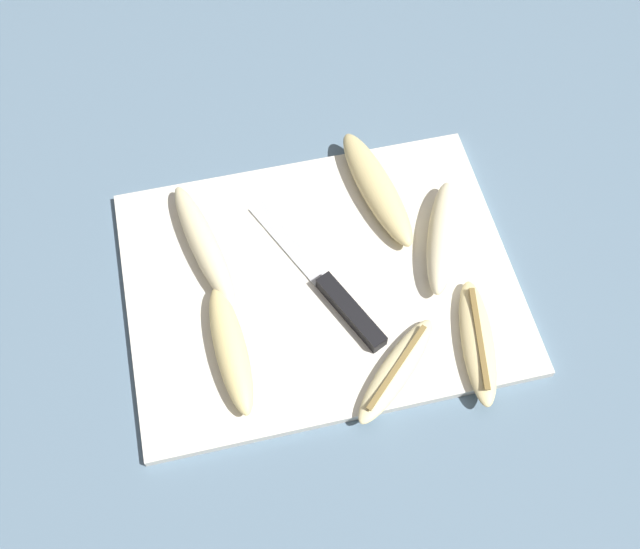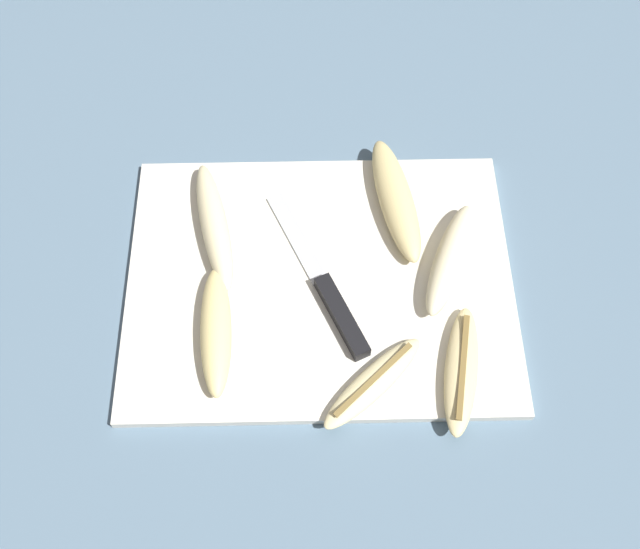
{
  "view_description": "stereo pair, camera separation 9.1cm",
  "coord_description": "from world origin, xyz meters",
  "px_view_note": "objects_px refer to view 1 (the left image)",
  "views": [
    {
      "loc": [
        -0.1,
        -0.43,
        0.82
      ],
      "look_at": [
        0.0,
        0.0,
        0.02
      ],
      "focal_mm": 42.0,
      "sensor_mm": 36.0,
      "label": 1
    },
    {
      "loc": [
        -0.01,
        -0.44,
        0.82
      ],
      "look_at": [
        0.0,
        0.0,
        0.02
      ],
      "focal_mm": 42.0,
      "sensor_mm": 36.0,
      "label": 2
    }
  ],
  "objects_px": {
    "banana_mellow_near": "(478,341)",
    "banana_golden_short": "(231,349)",
    "knife": "(338,298)",
    "banana_cream_curved": "(204,245)",
    "banana_bright_far": "(442,237)",
    "banana_soft_right": "(396,370)",
    "banana_spotted_left": "(377,188)"
  },
  "relations": [
    {
      "from": "banana_soft_right",
      "to": "banana_golden_short",
      "type": "bearing_deg",
      "value": 160.14
    },
    {
      "from": "banana_bright_far",
      "to": "banana_spotted_left",
      "type": "bearing_deg",
      "value": 123.49
    },
    {
      "from": "banana_soft_right",
      "to": "banana_cream_curved",
      "type": "bearing_deg",
      "value": 131.82
    },
    {
      "from": "knife",
      "to": "banana_spotted_left",
      "type": "xyz_separation_m",
      "value": [
        0.08,
        0.14,
        0.01
      ]
    },
    {
      "from": "banana_mellow_near",
      "to": "banana_spotted_left",
      "type": "relative_size",
      "value": 0.83
    },
    {
      "from": "banana_bright_far",
      "to": "banana_mellow_near",
      "type": "relative_size",
      "value": 1.02
    },
    {
      "from": "banana_bright_far",
      "to": "banana_golden_short",
      "type": "bearing_deg",
      "value": -162.23
    },
    {
      "from": "banana_mellow_near",
      "to": "banana_cream_curved",
      "type": "distance_m",
      "value": 0.35
    },
    {
      "from": "banana_cream_curved",
      "to": "banana_bright_far",
      "type": "bearing_deg",
      "value": -10.86
    },
    {
      "from": "banana_bright_far",
      "to": "banana_golden_short",
      "type": "relative_size",
      "value": 1.0
    },
    {
      "from": "knife",
      "to": "banana_soft_right",
      "type": "distance_m",
      "value": 0.11
    },
    {
      "from": "banana_golden_short",
      "to": "banana_soft_right",
      "type": "bearing_deg",
      "value": -19.86
    },
    {
      "from": "banana_mellow_near",
      "to": "banana_golden_short",
      "type": "bearing_deg",
      "value": 169.48
    },
    {
      "from": "knife",
      "to": "banana_cream_curved",
      "type": "distance_m",
      "value": 0.18
    },
    {
      "from": "knife",
      "to": "banana_spotted_left",
      "type": "height_order",
      "value": "banana_spotted_left"
    },
    {
      "from": "banana_mellow_near",
      "to": "banana_golden_short",
      "type": "height_order",
      "value": "banana_golden_short"
    },
    {
      "from": "banana_golden_short",
      "to": "knife",
      "type": "bearing_deg",
      "value": 16.6
    },
    {
      "from": "banana_mellow_near",
      "to": "banana_cream_curved",
      "type": "xyz_separation_m",
      "value": [
        -0.29,
        0.2,
        0.0
      ]
    },
    {
      "from": "banana_golden_short",
      "to": "banana_cream_curved",
      "type": "distance_m",
      "value": 0.15
    },
    {
      "from": "banana_soft_right",
      "to": "banana_spotted_left",
      "type": "height_order",
      "value": "banana_spotted_left"
    },
    {
      "from": "banana_bright_far",
      "to": "banana_mellow_near",
      "type": "height_order",
      "value": "banana_bright_far"
    },
    {
      "from": "banana_soft_right",
      "to": "banana_spotted_left",
      "type": "xyz_separation_m",
      "value": [
        0.04,
        0.25,
        0.01
      ]
    },
    {
      "from": "banana_bright_far",
      "to": "banana_cream_curved",
      "type": "relative_size",
      "value": 0.86
    },
    {
      "from": "banana_soft_right",
      "to": "banana_bright_far",
      "type": "bearing_deg",
      "value": 56.64
    },
    {
      "from": "banana_golden_short",
      "to": "banana_cream_curved",
      "type": "bearing_deg",
      "value": 93.57
    },
    {
      "from": "banana_bright_far",
      "to": "banana_soft_right",
      "type": "height_order",
      "value": "banana_bright_far"
    },
    {
      "from": "banana_mellow_near",
      "to": "banana_cream_curved",
      "type": "bearing_deg",
      "value": 145.63
    },
    {
      "from": "banana_golden_short",
      "to": "banana_spotted_left",
      "type": "distance_m",
      "value": 0.29
    },
    {
      "from": "banana_spotted_left",
      "to": "banana_cream_curved",
      "type": "bearing_deg",
      "value": -171.37
    },
    {
      "from": "banana_spotted_left",
      "to": "banana_soft_right",
      "type": "bearing_deg",
      "value": -99.7
    },
    {
      "from": "banana_spotted_left",
      "to": "banana_mellow_near",
      "type": "bearing_deg",
      "value": -75.8
    },
    {
      "from": "banana_soft_right",
      "to": "banana_mellow_near",
      "type": "bearing_deg",
      "value": 7.19
    }
  ]
}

